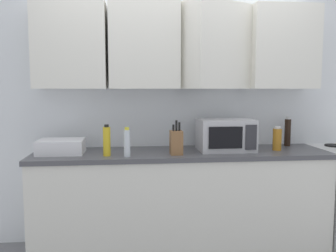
# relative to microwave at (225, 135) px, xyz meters

# --- Properties ---
(wall_back_with_cabinets) EXTENTS (3.45, 0.58, 2.60)m
(wall_back_with_cabinets) POSITION_rel_microwave_xyz_m (-0.40, 0.22, 0.54)
(wall_back_with_cabinets) COLOR white
(wall_back_with_cabinets) RESTS_ON ground_plane
(counter_run) EXTENTS (2.58, 0.63, 0.90)m
(counter_run) POSITION_rel_microwave_xyz_m (-0.40, -0.00, -0.59)
(counter_run) COLOR white
(counter_run) RESTS_ON ground_plane
(microwave) EXTENTS (0.48, 0.37, 0.28)m
(microwave) POSITION_rel_microwave_xyz_m (0.00, 0.00, 0.00)
(microwave) COLOR #B7B7BC
(microwave) RESTS_ON counter_run
(dish_rack) EXTENTS (0.38, 0.30, 0.12)m
(dish_rack) POSITION_rel_microwave_xyz_m (-1.43, -0.00, -0.08)
(dish_rack) COLOR silver
(dish_rack) RESTS_ON counter_run
(knife_block) EXTENTS (0.10, 0.12, 0.29)m
(knife_block) POSITION_rel_microwave_xyz_m (-0.46, -0.15, -0.04)
(knife_block) COLOR brown
(knife_block) RESTS_ON counter_run
(bottle_soy_dark) EXTENTS (0.06, 0.06, 0.28)m
(bottle_soy_dark) POSITION_rel_microwave_xyz_m (0.66, 0.17, -0.00)
(bottle_soy_dark) COLOR black
(bottle_soy_dark) RESTS_ON counter_run
(bottle_amber_vinegar) EXTENTS (0.08, 0.08, 0.21)m
(bottle_amber_vinegar) POSITION_rel_microwave_xyz_m (0.46, -0.04, -0.04)
(bottle_amber_vinegar) COLOR #AD701E
(bottle_amber_vinegar) RESTS_ON counter_run
(bottle_clear_tall) EXTENTS (0.05, 0.05, 0.24)m
(bottle_clear_tall) POSITION_rel_microwave_xyz_m (-0.87, -0.21, -0.03)
(bottle_clear_tall) COLOR silver
(bottle_clear_tall) RESTS_ON counter_run
(bottle_yellow_mustard) EXTENTS (0.06, 0.06, 0.26)m
(bottle_yellow_mustard) POSITION_rel_microwave_xyz_m (-1.04, -0.15, -0.02)
(bottle_yellow_mustard) COLOR gold
(bottle_yellow_mustard) RESTS_ON counter_run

